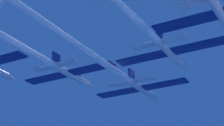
{
  "coord_description": "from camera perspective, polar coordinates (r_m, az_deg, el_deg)",
  "views": [
    {
      "loc": [
        27.53,
        -58.54,
        -24.03
      ],
      "look_at": [
        0.27,
        -10.37,
        -0.12
      ],
      "focal_mm": 67.49,
      "sensor_mm": 36.0,
      "label": 1
    }
  ],
  "objects": [
    {
      "name": "jet_lead",
      "position": [
        56.43,
        -2.84,
        1.15
      ],
      "size": [
        15.75,
        53.6,
        2.61
      ],
      "color": "silver"
    }
  ]
}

